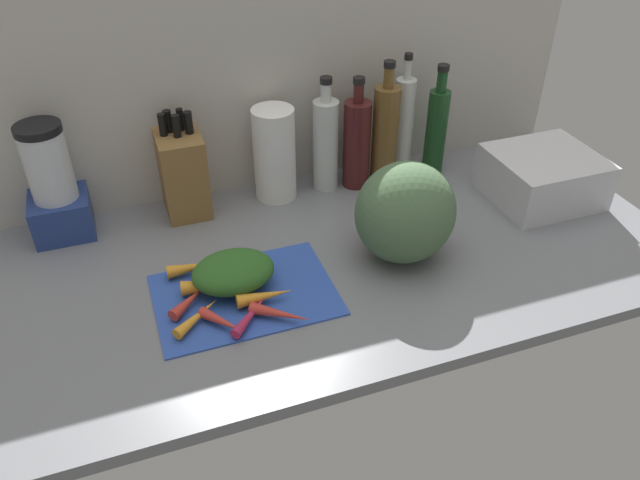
% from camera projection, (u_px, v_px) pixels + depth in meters
% --- Properties ---
extents(ground_plane, '(1.70, 0.80, 0.03)m').
position_uv_depth(ground_plane, '(321.00, 260.00, 1.48)').
color(ground_plane, slate).
extents(wall_back, '(1.70, 0.03, 0.60)m').
position_uv_depth(wall_back, '(270.00, 75.00, 1.59)').
color(wall_back, '#BCB7AD').
rests_on(wall_back, ground_plane).
extents(cutting_board, '(0.38, 0.27, 0.01)m').
position_uv_depth(cutting_board, '(245.00, 294.00, 1.35)').
color(cutting_board, '#2D51B7').
rests_on(cutting_board, ground_plane).
extents(carrot_0, '(0.09, 0.10, 0.02)m').
position_uv_depth(carrot_0, '(223.00, 322.00, 1.26)').
color(carrot_0, red).
rests_on(carrot_0, cutting_board).
extents(carrot_1, '(0.12, 0.03, 0.03)m').
position_uv_depth(carrot_1, '(265.00, 296.00, 1.32)').
color(carrot_1, orange).
rests_on(carrot_1, cutting_board).
extents(carrot_2, '(0.11, 0.12, 0.02)m').
position_uv_depth(carrot_2, '(252.00, 313.00, 1.28)').
color(carrot_2, '#B2264C').
rests_on(carrot_2, cutting_board).
extents(carrot_3, '(0.12, 0.12, 0.03)m').
position_uv_depth(carrot_3, '(228.00, 283.00, 1.35)').
color(carrot_3, orange).
rests_on(carrot_3, cutting_board).
extents(carrot_4, '(0.11, 0.10, 0.02)m').
position_uv_depth(carrot_4, '(197.00, 317.00, 1.27)').
color(carrot_4, orange).
rests_on(carrot_4, cutting_board).
extents(carrot_5, '(0.16, 0.06, 0.03)m').
position_uv_depth(carrot_5, '(218.00, 285.00, 1.35)').
color(carrot_5, orange).
rests_on(carrot_5, cutting_board).
extents(carrot_6, '(0.12, 0.10, 0.03)m').
position_uv_depth(carrot_6, '(280.00, 314.00, 1.27)').
color(carrot_6, red).
rests_on(carrot_6, cutting_board).
extents(carrot_7, '(0.12, 0.03, 0.03)m').
position_uv_depth(carrot_7, '(194.00, 267.00, 1.40)').
color(carrot_7, orange).
rests_on(carrot_7, cutting_board).
extents(carrot_8, '(0.10, 0.09, 0.03)m').
position_uv_depth(carrot_8, '(189.00, 301.00, 1.31)').
color(carrot_8, red).
rests_on(carrot_8, cutting_board).
extents(carrot_greens_pile, '(0.18, 0.14, 0.08)m').
position_uv_depth(carrot_greens_pile, '(233.00, 272.00, 1.35)').
color(carrot_greens_pile, '#2D6023').
rests_on(carrot_greens_pile, cutting_board).
extents(winter_squash, '(0.23, 0.21, 0.24)m').
position_uv_depth(winter_squash, '(405.00, 213.00, 1.40)').
color(winter_squash, '#4C6B47').
rests_on(winter_squash, ground_plane).
extents(knife_block, '(0.11, 0.16, 0.27)m').
position_uv_depth(knife_block, '(182.00, 171.00, 1.57)').
color(knife_block, brown).
rests_on(knife_block, ground_plane).
extents(blender_appliance, '(0.14, 0.14, 0.29)m').
position_uv_depth(blender_appliance, '(55.00, 189.00, 1.48)').
color(blender_appliance, navy).
rests_on(blender_appliance, ground_plane).
extents(paper_towel_roll, '(0.11, 0.11, 0.25)m').
position_uv_depth(paper_towel_roll, '(274.00, 154.00, 1.62)').
color(paper_towel_roll, white).
rests_on(paper_towel_roll, ground_plane).
extents(bottle_0, '(0.07, 0.07, 0.31)m').
position_uv_depth(bottle_0, '(326.00, 143.00, 1.65)').
color(bottle_0, silver).
rests_on(bottle_0, ground_plane).
extents(bottle_1, '(0.07, 0.07, 0.31)m').
position_uv_depth(bottle_1, '(357.00, 143.00, 1.66)').
color(bottle_1, '#471919').
rests_on(bottle_1, ground_plane).
extents(bottle_2, '(0.07, 0.07, 0.34)m').
position_uv_depth(bottle_2, '(385.00, 134.00, 1.67)').
color(bottle_2, brown).
rests_on(bottle_2, ground_plane).
extents(bottle_3, '(0.05, 0.05, 0.34)m').
position_uv_depth(bottle_3, '(403.00, 124.00, 1.72)').
color(bottle_3, silver).
rests_on(bottle_3, ground_plane).
extents(bottle_4, '(0.06, 0.06, 0.31)m').
position_uv_depth(bottle_4, '(436.00, 129.00, 1.73)').
color(bottle_4, '#19421E').
rests_on(bottle_4, ground_plane).
extents(dish_rack, '(0.27, 0.24, 0.13)m').
position_uv_depth(dish_rack, '(543.00, 177.00, 1.65)').
color(dish_rack, silver).
rests_on(dish_rack, ground_plane).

